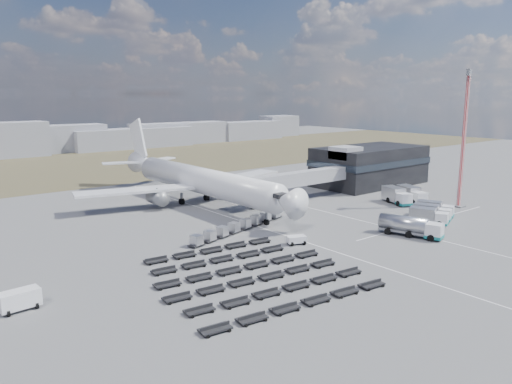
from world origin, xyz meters
TOP-DOWN VIEW (x-y plane):
  - ground at (0.00, 0.00)m, footprint 420.00×420.00m
  - grass_strip at (0.00, 110.00)m, footprint 420.00×90.00m
  - lane_markings at (9.77, 3.00)m, footprint 47.12×110.00m
  - terminal at (47.77, 23.96)m, footprint 30.40×16.40m
  - jet_bridge at (15.90, 20.42)m, footprint 30.30×3.80m
  - airliner at (0.00, 32.38)m, footprint 51.59×64.53m
  - fuel_tanker at (14.27, -11.82)m, footprint 5.63×10.82m
  - pushback_tug at (-4.00, -3.20)m, footprint 3.42×2.68m
  - utility_van at (-44.97, -2.10)m, footprint 4.44×2.27m
  - catering_truck at (11.35, 28.21)m, footprint 4.17×6.48m
  - service_trucks_near at (26.93, -7.90)m, footprint 10.96×9.75m
  - service_trucks_far at (35.79, 4.51)m, footprint 8.96×9.76m
  - uld_row at (-6.42, 8.63)m, footprint 24.28×8.10m
  - baggage_dollies at (-18.81, -9.98)m, footprint 27.95×27.23m
  - floodlight_mast at (41.51, -5.11)m, footprint 2.72×2.21m

SIDE VIEW (x-z plane):
  - ground at x=0.00m, z-range 0.00..0.00m
  - grass_strip at x=0.00m, z-range 0.00..0.01m
  - lane_markings at x=9.77m, z-range 0.00..0.01m
  - baggage_dollies at x=-18.81m, z-range 0.00..0.79m
  - pushback_tug at x=-4.00m, z-range 0.00..1.38m
  - uld_row at x=-6.42m, z-range 0.16..1.84m
  - utility_van at x=-44.97m, z-range 0.00..2.30m
  - catering_truck at x=11.35m, z-range 0.03..2.79m
  - service_trucks_near at x=26.93m, z-range 0.12..2.87m
  - fuel_tanker at x=14.27m, z-range 0.00..3.40m
  - service_trucks_far at x=35.79m, z-range 0.14..3.36m
  - jet_bridge at x=15.90m, z-range 1.53..8.58m
  - terminal at x=47.77m, z-range -0.25..10.75m
  - airliner at x=0.00m, z-range -3.52..14.10m
  - floodlight_mast at x=41.51m, z-range 0.03..28.61m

